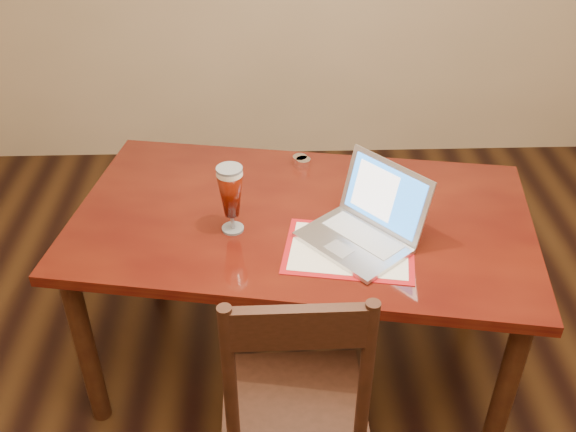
{
  "coord_description": "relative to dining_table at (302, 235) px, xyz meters",
  "views": [
    {
      "loc": [
        -0.34,
        -1.38,
        2.18
      ],
      "look_at": [
        -0.28,
        0.48,
        0.88
      ],
      "focal_mm": 40.0,
      "sensor_mm": 36.0,
      "label": 1
    }
  ],
  "objects": [
    {
      "name": "room_shell",
      "position": [
        0.22,
        -0.58,
        1.05
      ],
      "size": [
        4.51,
        5.01,
        2.71
      ],
      "color": "tan",
      "rests_on": "ground"
    },
    {
      "name": "dining_table",
      "position": [
        0.0,
        0.0,
        0.0
      ],
      "size": [
        1.85,
        1.24,
        1.06
      ],
      "rotation": [
        0.0,
        0.0,
        -0.17
      ],
      "color": "#51150A",
      "rests_on": "ground"
    },
    {
      "name": "dining_chair",
      "position": [
        -0.06,
        -0.66,
        -0.2
      ],
      "size": [
        0.47,
        0.44,
        1.09
      ],
      "rotation": [
        0.0,
        0.0,
        0.01
      ],
      "color": "#33170E",
      "rests_on": "ground"
    }
  ]
}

